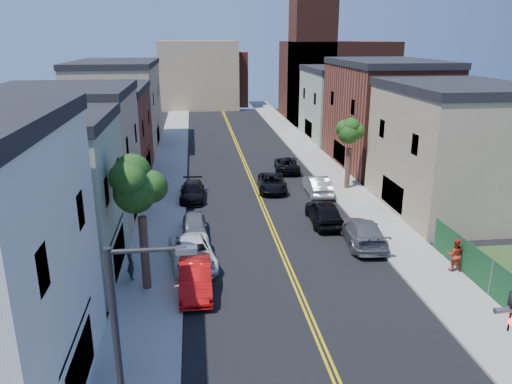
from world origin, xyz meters
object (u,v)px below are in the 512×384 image
object	(u,v)px
grey_car_left	(194,226)
black_car_left	(192,191)
black_car_right	(324,212)
black_suv_lane	(272,183)
red_sedan	(195,278)
pedestrian_right	(455,254)
grey_car_right	(363,232)
white_pickup	(193,253)
pedestrian_left	(131,265)
dark_car_right_far	(287,164)
silver_car_right	(317,185)

from	to	relation	value
grey_car_left	black_car_left	xyz separation A→B (m)	(-0.14, 7.67, -0.01)
black_car_right	black_suv_lane	size ratio (longest dim) A/B	1.00
red_sedan	pedestrian_right	size ratio (longest dim) A/B	2.45
grey_car_right	red_sedan	bearing A→B (deg)	29.44
black_car_left	grey_car_right	bearing A→B (deg)	-41.89
grey_car_right	black_car_left	bearing A→B (deg)	-39.14
pedestrian_right	red_sedan	bearing A→B (deg)	15.89
pedestrian_right	grey_car_right	bearing A→B (deg)	-35.80
white_pickup	black_car_right	bearing A→B (deg)	23.95
grey_car_left	white_pickup	bearing A→B (deg)	-92.44
black_car_right	pedestrian_left	world-z (taller)	pedestrian_left
red_sedan	black_car_left	bearing A→B (deg)	90.33
pedestrian_right	black_car_right	bearing A→B (deg)	-43.20
white_pickup	pedestrian_right	world-z (taller)	pedestrian_right
red_sedan	pedestrian_left	bearing A→B (deg)	155.32
red_sedan	white_pickup	size ratio (longest dim) A/B	0.89
grey_car_left	black_suv_lane	xyz separation A→B (m)	(6.72, 9.30, 0.00)
grey_car_right	dark_car_right_far	xyz separation A→B (m)	(-1.52, 18.16, -0.11)
grey_car_right	black_car_right	size ratio (longest dim) A/B	1.12
pedestrian_left	black_suv_lane	bearing A→B (deg)	-57.43
white_pickup	dark_car_right_far	xyz separation A→B (m)	(9.30, 19.89, -0.03)
grey_car_left	black_car_left	world-z (taller)	grey_car_left
white_pickup	black_suv_lane	distance (m)	15.40
grey_car_left	dark_car_right_far	distance (m)	17.92
black_car_right	white_pickup	bearing A→B (deg)	32.66
dark_car_right_far	red_sedan	bearing A→B (deg)	75.70
grey_car_right	black_car_right	bearing A→B (deg)	-63.50
grey_car_left	silver_car_right	distance (m)	12.92
dark_car_right_far	pedestrian_right	bearing A→B (deg)	110.49
white_pickup	grey_car_left	bearing A→B (deg)	81.31
dark_car_right_far	pedestrian_right	xyz separation A→B (m)	(5.30, -22.71, 0.41)
black_car_right	pedestrian_right	xyz separation A→B (m)	(5.30, -8.37, 0.26)
black_car_left	pedestrian_left	distance (m)	14.15
pedestrian_left	white_pickup	bearing A→B (deg)	-88.20
white_pickup	pedestrian_right	distance (m)	14.87
white_pickup	silver_car_right	bearing A→B (deg)	42.55
black_car_right	silver_car_right	distance (m)	6.79
red_sedan	grey_car_left	world-z (taller)	red_sedan
pedestrian_left	pedestrian_right	xyz separation A→B (m)	(17.91, -1.22, 0.13)
black_suv_lane	red_sedan	bearing A→B (deg)	-106.26
white_pickup	black_car_left	distance (m)	12.16
red_sedan	grey_car_right	world-z (taller)	grey_car_right
grey_car_left	silver_car_right	size ratio (longest dim) A/B	0.84
red_sedan	grey_car_left	size ratio (longest dim) A/B	1.16
pedestrian_left	pedestrian_right	distance (m)	17.95
dark_car_right_far	pedestrian_right	distance (m)	23.32
red_sedan	black_car_left	world-z (taller)	red_sedan
black_car_left	black_car_right	bearing A→B (deg)	-33.31
black_car_left	silver_car_right	bearing A→B (deg)	2.52
pedestrian_right	black_suv_lane	bearing A→B (deg)	-50.51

